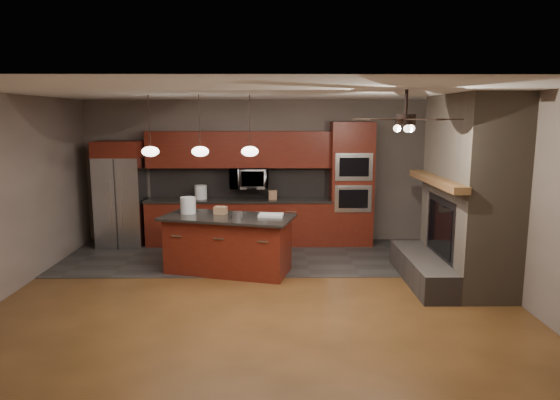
{
  "coord_description": "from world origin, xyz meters",
  "views": [
    {
      "loc": [
        0.24,
        -6.84,
        2.49
      ],
      "look_at": [
        0.3,
        0.6,
        1.23
      ],
      "focal_mm": 32.0,
      "sensor_mm": 36.0,
      "label": 1
    }
  ],
  "objects_px": {
    "white_bucket": "(188,205)",
    "refrigerator": "(121,194)",
    "paint_tray": "(271,215)",
    "counter_box": "(273,195)",
    "oven_tower": "(351,184)",
    "microwave": "(249,178)",
    "paint_can": "(237,215)",
    "kitchen_island": "(228,244)",
    "cardboard_box": "(221,210)",
    "counter_bucket": "(201,192)"
  },
  "relations": [
    {
      "from": "white_bucket",
      "to": "refrigerator",
      "type": "bearing_deg",
      "value": 136.32
    },
    {
      "from": "paint_tray",
      "to": "counter_box",
      "type": "height_order",
      "value": "counter_box"
    },
    {
      "from": "oven_tower",
      "to": "refrigerator",
      "type": "distance_m",
      "value": 4.43
    },
    {
      "from": "paint_tray",
      "to": "counter_box",
      "type": "distance_m",
      "value": 1.75
    },
    {
      "from": "oven_tower",
      "to": "microwave",
      "type": "bearing_deg",
      "value": 178.34
    },
    {
      "from": "microwave",
      "to": "paint_can",
      "type": "xyz_separation_m",
      "value": [
        -0.08,
        -2.0,
        -0.33
      ]
    },
    {
      "from": "kitchen_island",
      "to": "cardboard_box",
      "type": "height_order",
      "value": "cardboard_box"
    },
    {
      "from": "kitchen_island",
      "to": "cardboard_box",
      "type": "relative_size",
      "value": 11.51
    },
    {
      "from": "white_bucket",
      "to": "counter_box",
      "type": "bearing_deg",
      "value": 47.54
    },
    {
      "from": "oven_tower",
      "to": "kitchen_island",
      "type": "height_order",
      "value": "oven_tower"
    },
    {
      "from": "paint_can",
      "to": "counter_box",
      "type": "distance_m",
      "value": 1.97
    },
    {
      "from": "white_bucket",
      "to": "paint_can",
      "type": "xyz_separation_m",
      "value": [
        0.83,
        -0.4,
        -0.08
      ]
    },
    {
      "from": "white_bucket",
      "to": "paint_can",
      "type": "relative_size",
      "value": 1.72
    },
    {
      "from": "paint_can",
      "to": "counter_bucket",
      "type": "bearing_deg",
      "value": 113.66
    },
    {
      "from": "kitchen_island",
      "to": "counter_bucket",
      "type": "xyz_separation_m",
      "value": [
        -0.69,
        1.79,
        0.57
      ]
    },
    {
      "from": "paint_tray",
      "to": "counter_bucket",
      "type": "bearing_deg",
      "value": 133.16
    },
    {
      "from": "refrigerator",
      "to": "counter_box",
      "type": "bearing_deg",
      "value": 0.62
    },
    {
      "from": "paint_can",
      "to": "cardboard_box",
      "type": "distance_m",
      "value": 0.45
    },
    {
      "from": "refrigerator",
      "to": "cardboard_box",
      "type": "relative_size",
      "value": 10.45
    },
    {
      "from": "counter_bucket",
      "to": "cardboard_box",
      "type": "bearing_deg",
      "value": -70.96
    },
    {
      "from": "cardboard_box",
      "to": "paint_tray",
      "type": "bearing_deg",
      "value": 1.92
    },
    {
      "from": "kitchen_island",
      "to": "paint_can",
      "type": "height_order",
      "value": "paint_can"
    },
    {
      "from": "refrigerator",
      "to": "kitchen_island",
      "type": "bearing_deg",
      "value": -37.82
    },
    {
      "from": "oven_tower",
      "to": "cardboard_box",
      "type": "xyz_separation_m",
      "value": [
        -2.35,
        -1.6,
        -0.21
      ]
    },
    {
      "from": "white_bucket",
      "to": "cardboard_box",
      "type": "bearing_deg",
      "value": -6.66
    },
    {
      "from": "refrigerator",
      "to": "paint_can",
      "type": "bearing_deg",
      "value": -38.28
    },
    {
      "from": "refrigerator",
      "to": "paint_can",
      "type": "height_order",
      "value": "refrigerator"
    },
    {
      "from": "counter_bucket",
      "to": "counter_box",
      "type": "height_order",
      "value": "counter_bucket"
    },
    {
      "from": "refrigerator",
      "to": "cardboard_box",
      "type": "bearing_deg",
      "value": -36.45
    },
    {
      "from": "kitchen_island",
      "to": "paint_tray",
      "type": "relative_size",
      "value": 5.8
    },
    {
      "from": "oven_tower",
      "to": "white_bucket",
      "type": "bearing_deg",
      "value": -151.94
    },
    {
      "from": "kitchen_island",
      "to": "refrigerator",
      "type": "bearing_deg",
      "value": 157.3
    },
    {
      "from": "counter_bucket",
      "to": "refrigerator",
      "type": "bearing_deg",
      "value": -176.93
    },
    {
      "from": "white_bucket",
      "to": "cardboard_box",
      "type": "xyz_separation_m",
      "value": [
        0.53,
        -0.06,
        -0.07
      ]
    },
    {
      "from": "oven_tower",
      "to": "counter_box",
      "type": "height_order",
      "value": "oven_tower"
    },
    {
      "from": "white_bucket",
      "to": "counter_box",
      "type": "relative_size",
      "value": 1.55
    },
    {
      "from": "kitchen_island",
      "to": "paint_tray",
      "type": "height_order",
      "value": "paint_tray"
    },
    {
      "from": "refrigerator",
      "to": "cardboard_box",
      "type": "height_order",
      "value": "refrigerator"
    },
    {
      "from": "kitchen_island",
      "to": "counter_box",
      "type": "relative_size",
      "value": 12.91
    },
    {
      "from": "white_bucket",
      "to": "counter_bucket",
      "type": "height_order",
      "value": "white_bucket"
    },
    {
      "from": "oven_tower",
      "to": "white_bucket",
      "type": "distance_m",
      "value": 3.28
    },
    {
      "from": "microwave",
      "to": "white_bucket",
      "type": "xyz_separation_m",
      "value": [
        -0.91,
        -1.6,
        -0.25
      ]
    },
    {
      "from": "kitchen_island",
      "to": "white_bucket",
      "type": "distance_m",
      "value": 0.92
    },
    {
      "from": "counter_bucket",
      "to": "microwave",
      "type": "bearing_deg",
      "value": 3.06
    },
    {
      "from": "white_bucket",
      "to": "kitchen_island",
      "type": "bearing_deg",
      "value": -19.97
    },
    {
      "from": "paint_can",
      "to": "microwave",
      "type": "bearing_deg",
      "value": 87.69
    },
    {
      "from": "microwave",
      "to": "counter_box",
      "type": "relative_size",
      "value": 4.24
    },
    {
      "from": "counter_bucket",
      "to": "counter_box",
      "type": "distance_m",
      "value": 1.39
    },
    {
      "from": "refrigerator",
      "to": "white_bucket",
      "type": "xyz_separation_m",
      "value": [
        1.53,
        -1.47,
        0.04
      ]
    },
    {
      "from": "cardboard_box",
      "to": "kitchen_island",
      "type": "bearing_deg",
      "value": -38.71
    }
  ]
}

